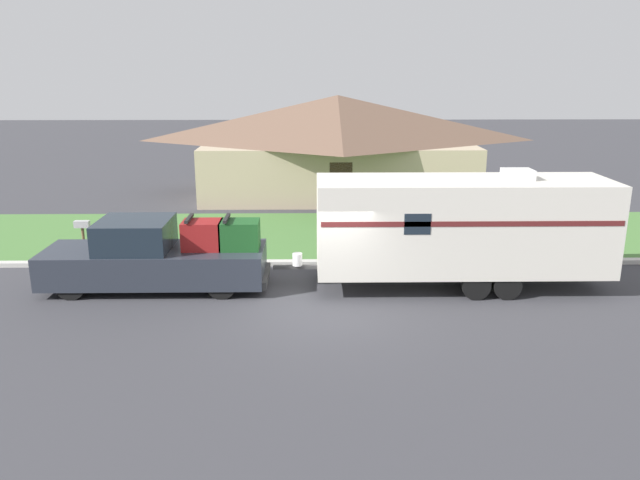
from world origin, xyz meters
TOP-DOWN VIEW (x-y plane):
  - ground_plane at (0.00, 0.00)m, footprint 120.00×120.00m
  - curb_strip at (0.00, 3.75)m, footprint 80.00×0.30m
  - lawn_strip at (0.00, 7.40)m, footprint 80.00×7.00m
  - house_across_street at (0.94, 15.51)m, footprint 13.75×8.14m
  - pickup_truck at (-4.75, 1.68)m, footprint 6.31×2.08m
  - travel_trailer at (3.86, 1.68)m, footprint 9.41×2.43m
  - mailbox at (-7.78, 4.34)m, footprint 0.48×0.20m

SIDE VIEW (x-z plane):
  - ground_plane at x=0.00m, z-range 0.00..0.00m
  - lawn_strip at x=0.00m, z-range 0.00..0.03m
  - curb_strip at x=0.00m, z-range 0.00..0.14m
  - pickup_truck at x=-4.75m, z-range -0.12..1.96m
  - mailbox at x=-7.78m, z-range 0.36..1.69m
  - travel_trailer at x=3.86m, z-range 0.12..3.52m
  - house_across_street at x=0.94m, z-range 0.09..4.89m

